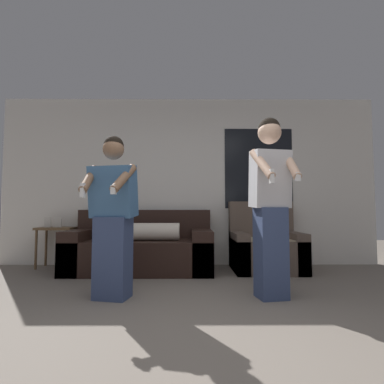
% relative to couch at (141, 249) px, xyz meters
% --- Properties ---
extents(ground_plane, '(14.00, 14.00, 0.00)m').
position_rel_couch_xyz_m(ground_plane, '(0.68, -2.46, -0.31)').
color(ground_plane, slate).
extents(wall_back, '(6.05, 0.07, 2.70)m').
position_rel_couch_xyz_m(wall_back, '(0.70, 0.51, 1.04)').
color(wall_back, silver).
rests_on(wall_back, ground_plane).
extents(couch, '(2.01, 0.95, 0.87)m').
position_rel_couch_xyz_m(couch, '(0.00, 0.00, 0.00)').
color(couch, black).
rests_on(couch, ground_plane).
extents(armchair, '(0.97, 0.85, 1.00)m').
position_rel_couch_xyz_m(armchair, '(1.79, 0.04, 0.01)').
color(armchair, brown).
rests_on(armchair, ground_plane).
extents(side_table, '(0.54, 0.39, 0.76)m').
position_rel_couch_xyz_m(side_table, '(-1.34, 0.26, 0.20)').
color(side_table, brown).
rests_on(side_table, ground_plane).
extents(person_left, '(0.50, 0.55, 1.60)m').
position_rel_couch_xyz_m(person_left, '(-0.06, -1.38, 0.49)').
color(person_left, '#384770').
rests_on(person_left, ground_plane).
extents(person_right, '(0.44, 0.52, 1.79)m').
position_rel_couch_xyz_m(person_right, '(1.50, -1.38, 0.63)').
color(person_right, '#384770').
rests_on(person_right, ground_plane).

